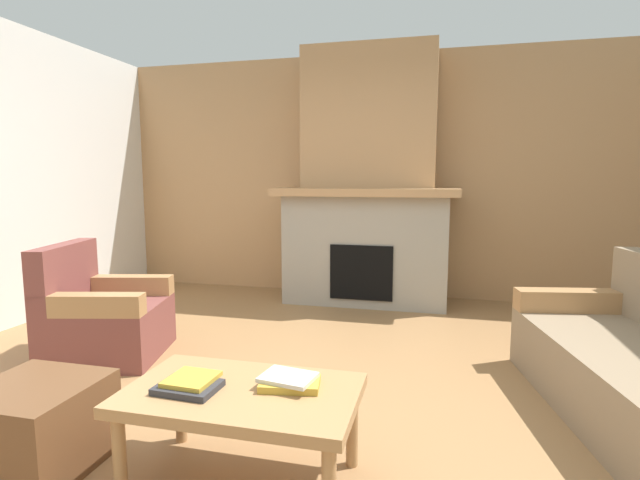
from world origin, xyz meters
name	(u,v)px	position (x,y,z in m)	size (l,w,h in m)	color
ground	(299,410)	(0.00, 0.00, 0.00)	(9.00, 9.00, 0.00)	olive
wall_back_wood_panel	(373,177)	(0.00, 3.00, 1.35)	(6.00, 0.12, 2.70)	tan
fireplace	(368,194)	(0.00, 2.62, 1.16)	(1.90, 0.82, 2.70)	gray
armchair	(103,318)	(-1.67, 0.47, 0.29)	(0.92, 0.92, 0.85)	brown
coffee_table	(242,401)	(-0.05, -0.70, 0.38)	(1.00, 0.60, 0.43)	#A87A4C
ottoman	(36,427)	(-1.01, -0.82, 0.20)	(0.52, 0.52, 0.40)	brown
book_stack_near_edge	(189,384)	(-0.27, -0.75, 0.45)	(0.26, 0.23, 0.05)	#2D2D33
book_stack_center	(289,382)	(0.14, -0.63, 0.45)	(0.28, 0.21, 0.05)	gold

